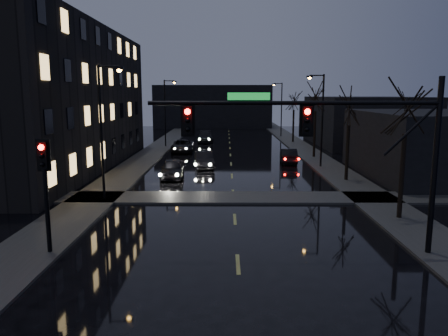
{
  "coord_description": "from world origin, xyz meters",
  "views": [
    {
      "loc": [
        -0.45,
        -7.61,
        6.33
      ],
      "look_at": [
        -0.54,
        10.84,
        3.2
      ],
      "focal_mm": 35.0,
      "sensor_mm": 36.0,
      "label": 1
    }
  ],
  "objects_px": {
    "oncoming_car_c": "(182,146)",
    "oncoming_car_d": "(205,137)",
    "oncoming_car_a": "(172,169)",
    "lead_car": "(288,156)",
    "oncoming_car_b": "(204,160)"
  },
  "relations": [
    {
      "from": "oncoming_car_c",
      "to": "oncoming_car_d",
      "type": "xyz_separation_m",
      "value": [
        2.02,
        9.96,
        0.03
      ]
    },
    {
      "from": "oncoming_car_a",
      "to": "oncoming_car_d",
      "type": "bearing_deg",
      "value": 83.11
    },
    {
      "from": "oncoming_car_a",
      "to": "lead_car",
      "type": "xyz_separation_m",
      "value": [
        9.91,
        7.42,
        -0.05
      ]
    },
    {
      "from": "oncoming_car_c",
      "to": "lead_car",
      "type": "distance_m",
      "value": 13.09
    },
    {
      "from": "oncoming_car_b",
      "to": "oncoming_car_c",
      "type": "height_order",
      "value": "oncoming_car_b"
    },
    {
      "from": "oncoming_car_d",
      "to": "lead_car",
      "type": "distance_m",
      "value": 19.6
    },
    {
      "from": "oncoming_car_b",
      "to": "oncoming_car_c",
      "type": "bearing_deg",
      "value": 98.67
    },
    {
      "from": "lead_car",
      "to": "oncoming_car_b",
      "type": "bearing_deg",
      "value": 23.97
    },
    {
      "from": "oncoming_car_d",
      "to": "oncoming_car_a",
      "type": "bearing_deg",
      "value": -96.43
    },
    {
      "from": "oncoming_car_a",
      "to": "oncoming_car_c",
      "type": "relative_size",
      "value": 0.86
    },
    {
      "from": "oncoming_car_a",
      "to": "oncoming_car_b",
      "type": "relative_size",
      "value": 1.01
    },
    {
      "from": "oncoming_car_a",
      "to": "oncoming_car_d",
      "type": "height_order",
      "value": "oncoming_car_a"
    },
    {
      "from": "oncoming_car_a",
      "to": "oncoming_car_b",
      "type": "xyz_separation_m",
      "value": [
        2.2,
        4.67,
        -0.03
      ]
    },
    {
      "from": "oncoming_car_a",
      "to": "oncoming_car_c",
      "type": "distance_m",
      "value": 15.09
    },
    {
      "from": "oncoming_car_c",
      "to": "oncoming_car_b",
      "type": "bearing_deg",
      "value": -75.98
    }
  ]
}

